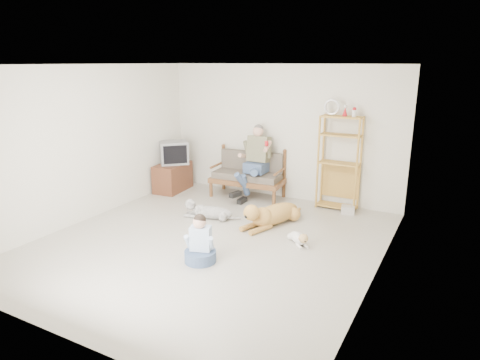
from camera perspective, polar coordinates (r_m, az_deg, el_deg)
The scene contains 17 objects.
floor at distance 6.80m, azimuth -4.01°, elevation -8.29°, with size 5.50×5.50×0.00m, color beige.
ceiling at distance 6.22m, azimuth -4.50°, elevation 15.10°, with size 5.50×5.50×0.00m, color white.
wall_back at distance 8.78m, azimuth 5.47°, elevation 6.34°, with size 5.00×5.00×0.00m, color beige.
wall_front at distance 4.40m, azimuth -23.82°, elevation -4.28°, with size 5.00×5.00×0.00m, color beige.
wall_left at distance 7.98m, azimuth -19.64°, elevation 4.58°, with size 5.50×5.50×0.00m, color beige.
wall_right at distance 5.49m, azimuth 18.38°, elevation 0.03°, with size 5.50×5.50×0.00m, color beige.
loveseat at distance 8.91m, azimuth 1.19°, elevation 0.86°, with size 1.55×0.80×0.95m.
man at distance 8.61m, azimuth 1.63°, elevation 1.81°, with size 0.58×0.83×1.34m.
etagere at distance 8.27m, azimuth 13.06°, elevation 2.36°, with size 0.79×0.35×2.08m.
book_stack at distance 8.22m, azimuth 14.19°, elevation -3.88°, with size 0.24×0.17×0.15m, color silver.
tv_stand at distance 9.47m, azimuth -8.98°, elevation 0.40°, with size 0.57×0.94×0.60m.
crt_tv at distance 9.36m, azimuth -8.80°, elevation 3.64°, with size 0.74×0.74×0.49m.
wall_outlet at distance 9.53m, azimuth -1.66°, elevation 0.67°, with size 0.12×0.02×0.08m, color white.
golden_retriever at distance 7.42m, azimuth 4.12°, elevation -4.61°, with size 0.72×1.51×0.47m.
shaggy_dog at distance 7.77m, azimuth -4.40°, elevation -4.15°, with size 1.08×0.43×0.33m.
terrier at distance 6.75m, azimuth 7.92°, elevation -7.72°, with size 0.47×0.47×0.23m.
child at distance 6.10m, azimuth -5.32°, elevation -8.58°, with size 0.45×0.45×0.71m.
Camera 1 is at (3.35, -5.24, 2.74)m, focal length 32.00 mm.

